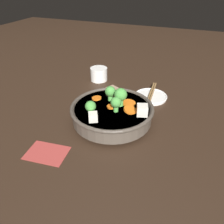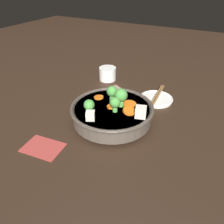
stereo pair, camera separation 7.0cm
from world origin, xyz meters
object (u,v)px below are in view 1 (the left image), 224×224
stirfry_bowl (112,111)px  chopsticks_pair (151,94)px  side_saucer (151,96)px  tea_cup (99,74)px

stirfry_bowl → chopsticks_pair: stirfry_bowl is taller
side_saucer → stirfry_bowl: bearing=-112.4°
tea_cup → stirfry_bowl: bearing=-58.4°
chopsticks_pair → stirfry_bowl: bearing=-112.4°
chopsticks_pair → side_saucer: bearing=0.0°
stirfry_bowl → side_saucer: 0.22m
side_saucer → tea_cup: tea_cup is taller
side_saucer → chopsticks_pair: bearing=0.0°
side_saucer → chopsticks_pair: 0.01m
tea_cup → chopsticks_pair: bearing=-17.6°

